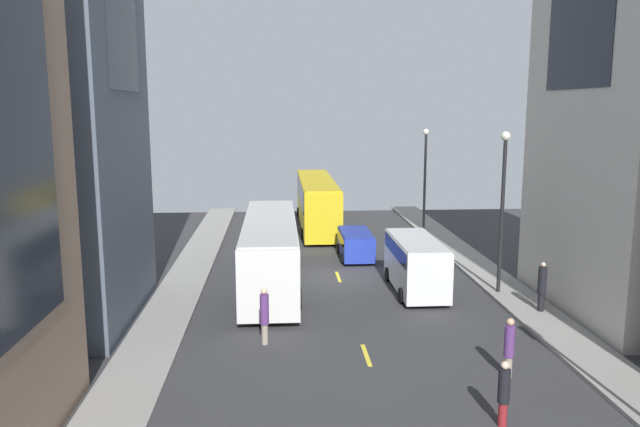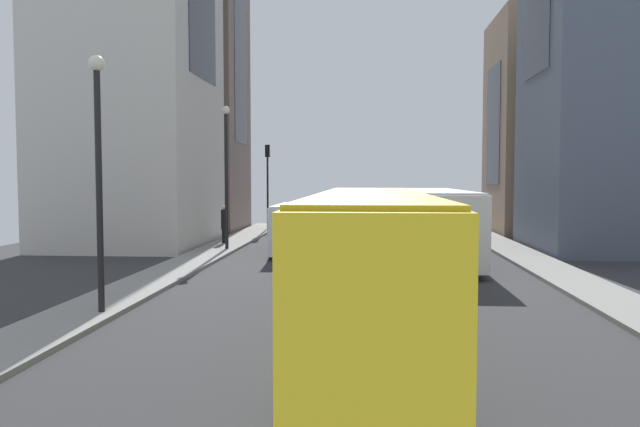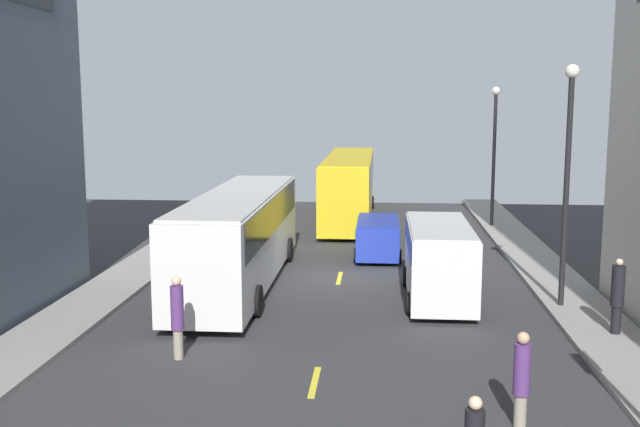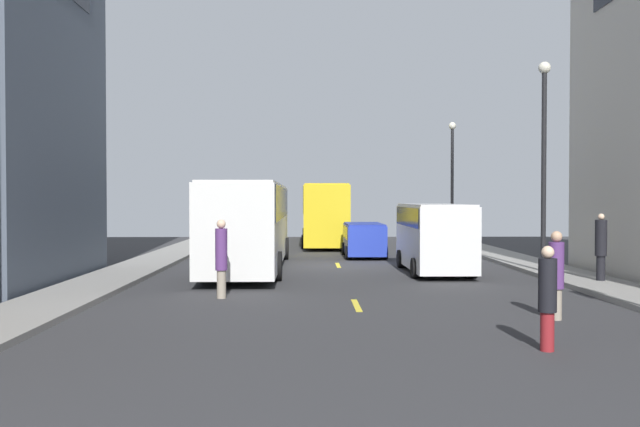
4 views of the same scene
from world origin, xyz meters
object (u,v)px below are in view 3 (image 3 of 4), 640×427
at_px(pedestrian_walking_far, 522,377).
at_px(pedestrian_crossing_mid, 617,294).
at_px(streetcar_yellow, 349,182).
at_px(car_blue_0, 378,235).
at_px(city_bus_white, 240,230).
at_px(pedestrian_waiting_curb, 177,315).
at_px(delivery_van_white, 439,256).

distance_m(pedestrian_walking_far, pedestrian_crossing_mid, 7.17).
distance_m(streetcar_yellow, pedestrian_walking_far, 27.01).
distance_m(car_blue_0, pedestrian_crossing_mid, 12.49).
height_order(streetcar_yellow, pedestrian_walking_far, streetcar_yellow).
bearing_deg(pedestrian_walking_far, car_blue_0, -3.19).
height_order(city_bus_white, pedestrian_walking_far, city_bus_white).
relative_size(streetcar_yellow, pedestrian_walking_far, 6.95).
relative_size(pedestrian_waiting_curb, pedestrian_walking_far, 1.08).
relative_size(city_bus_white, pedestrian_walking_far, 6.32).
relative_size(delivery_van_white, car_blue_0, 1.44).
distance_m(delivery_van_white, car_blue_0, 7.11).
relative_size(streetcar_yellow, car_blue_0, 3.47).
distance_m(delivery_van_white, pedestrian_waiting_curb, 9.59).
xyz_separation_m(streetcar_yellow, pedestrian_crossing_mid, (8.41, -20.47, -0.84)).
relative_size(car_blue_0, pedestrian_walking_far, 2.00).
bearing_deg(pedestrian_crossing_mid, pedestrian_walking_far, -170.19).
xyz_separation_m(city_bus_white, pedestrian_crossing_mid, (11.70, -5.28, -0.72)).
height_order(delivery_van_white, pedestrian_walking_far, delivery_van_white).
distance_m(streetcar_yellow, pedestrian_crossing_mid, 22.15).
relative_size(city_bus_white, delivery_van_white, 2.20).
bearing_deg(pedestrian_walking_far, city_bus_white, 21.51).
distance_m(delivery_van_white, pedestrian_crossing_mid, 5.98).
bearing_deg(city_bus_white, streetcar_yellow, 77.78).
bearing_deg(pedestrian_crossing_mid, city_bus_white, 106.89).
height_order(delivery_van_white, car_blue_0, delivery_van_white).
distance_m(streetcar_yellow, pedestrian_waiting_curb, 23.38).
bearing_deg(pedestrian_waiting_curb, streetcar_yellow, 80.46).
distance_m(city_bus_white, streetcar_yellow, 15.54).
bearing_deg(pedestrian_walking_far, pedestrian_crossing_mid, -44.83).
xyz_separation_m(pedestrian_waiting_curb, pedestrian_crossing_mid, (11.83, 2.64, 0.11)).
distance_m(city_bus_white, pedestrian_waiting_curb, 7.97).
xyz_separation_m(pedestrian_walking_far, pedestrian_crossing_mid, (3.73, 6.12, 0.20)).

